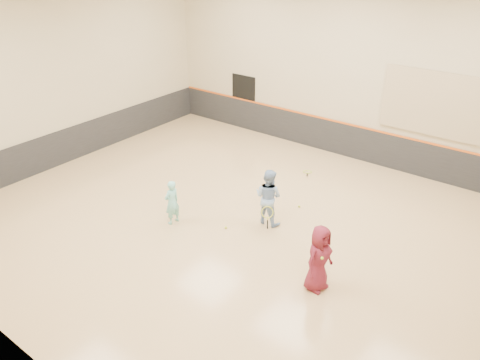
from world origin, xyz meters
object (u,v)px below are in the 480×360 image
Objects in this scene: young_man at (319,258)px; spare_racket at (308,171)px; instructor at (268,197)px; girl at (172,202)px.

young_man is 5.89m from spare_racket.
spare_racket is (-3.08, 4.97, -0.75)m from young_man.
spare_racket is at bearing 39.52° from young_man.
young_man is (2.41, -1.60, -0.00)m from instructor.
instructor is 1.00× the size of young_man.
girl is 2.62m from instructor.
spare_racket is at bearing -80.40° from instructor.
instructor reaches higher than spare_racket.
girl is at bearing 97.84° from young_man.
girl is 0.80× the size of young_man.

